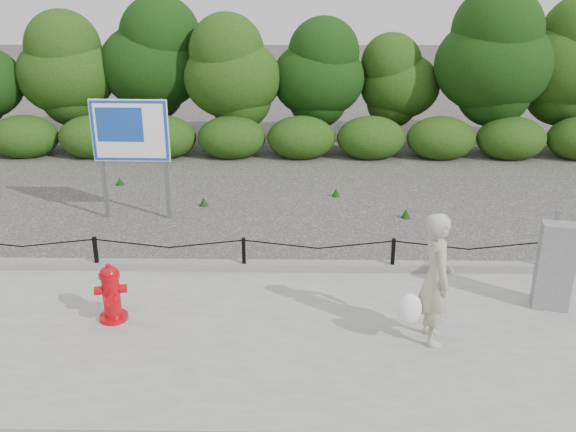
{
  "coord_description": "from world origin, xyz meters",
  "views": [
    {
      "loc": [
        0.89,
        -9.34,
        4.57
      ],
      "look_at": [
        0.74,
        0.2,
        1.0
      ],
      "focal_mm": 38.0,
      "sensor_mm": 36.0,
      "label": 1
    }
  ],
  "objects_px": {
    "utility_cabinet": "(555,266)",
    "advertising_sign": "(130,136)",
    "pedestrian": "(434,281)",
    "fire_hydrant": "(111,294)"
  },
  "relations": [
    {
      "from": "utility_cabinet",
      "to": "advertising_sign",
      "type": "height_order",
      "value": "advertising_sign"
    },
    {
      "from": "fire_hydrant",
      "to": "pedestrian",
      "type": "xyz_separation_m",
      "value": [
        4.45,
        -0.47,
        0.48
      ]
    },
    {
      "from": "pedestrian",
      "to": "fire_hydrant",
      "type": "bearing_deg",
      "value": 80.73
    },
    {
      "from": "fire_hydrant",
      "to": "advertising_sign",
      "type": "bearing_deg",
      "value": 87.01
    },
    {
      "from": "advertising_sign",
      "to": "fire_hydrant",
      "type": "bearing_deg",
      "value": -78.91
    },
    {
      "from": "pedestrian",
      "to": "utility_cabinet",
      "type": "bearing_deg",
      "value": -67.82
    },
    {
      "from": "utility_cabinet",
      "to": "fire_hydrant",
      "type": "bearing_deg",
      "value": -163.39
    },
    {
      "from": "fire_hydrant",
      "to": "pedestrian",
      "type": "bearing_deg",
      "value": -18.61
    },
    {
      "from": "pedestrian",
      "to": "advertising_sign",
      "type": "distance_m",
      "value": 7.11
    },
    {
      "from": "advertising_sign",
      "to": "pedestrian",
      "type": "bearing_deg",
      "value": -41.35
    }
  ]
}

